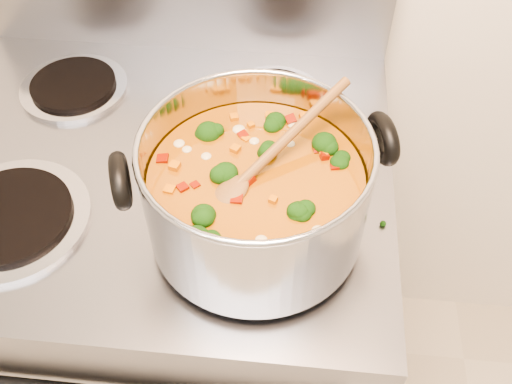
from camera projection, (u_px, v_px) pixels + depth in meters
electric_range at (183, 300)px, 1.25m from camera, size 0.75×0.68×1.08m
stockpot at (256, 192)px, 0.74m from camera, size 0.35×0.29×0.17m
wooden_spoon at (261, 164)px, 0.70m from camera, size 0.18×0.19×0.09m
cooktop_crumbs at (232, 223)px, 0.81m from camera, size 0.38×0.31×0.01m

